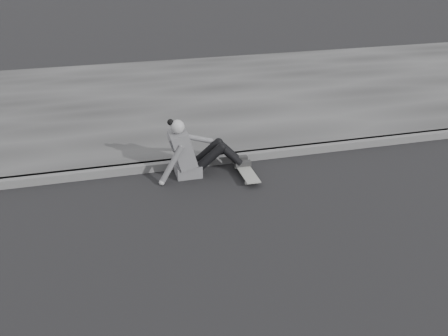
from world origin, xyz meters
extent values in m
plane|color=black|center=(0.00, 0.00, 0.00)|extent=(80.00, 80.00, 0.00)
cube|color=#545454|center=(0.00, 2.58, 0.06)|extent=(24.00, 0.16, 0.12)
cube|color=#373737|center=(0.00, 5.60, 0.06)|extent=(24.00, 6.00, 0.12)
cylinder|color=#A2A29D|center=(0.00, 1.79, 0.03)|extent=(0.03, 0.05, 0.05)
cylinder|color=#A2A29D|center=(0.15, 1.79, 0.03)|extent=(0.03, 0.05, 0.05)
cylinder|color=#A2A29D|center=(0.00, 2.31, 0.03)|extent=(0.03, 0.05, 0.05)
cylinder|color=#A2A29D|center=(0.15, 2.31, 0.03)|extent=(0.03, 0.05, 0.05)
cube|color=#2A2A2D|center=(0.08, 1.79, 0.06)|extent=(0.16, 0.04, 0.03)
cube|color=#2A2A2D|center=(0.08, 2.31, 0.06)|extent=(0.16, 0.04, 0.03)
cube|color=slate|center=(0.08, 2.05, 0.08)|extent=(0.20, 0.78, 0.02)
cube|color=#58585B|center=(-0.72, 2.30, 0.09)|extent=(0.36, 0.34, 0.18)
cube|color=#58585B|center=(-0.79, 2.30, 0.43)|extent=(0.37, 0.40, 0.57)
cube|color=#58585B|center=(-0.92, 2.30, 0.55)|extent=(0.14, 0.30, 0.20)
cylinder|color=#969696|center=(-0.84, 2.30, 0.67)|extent=(0.09, 0.09, 0.08)
sphere|color=#969696|center=(-0.85, 2.30, 0.76)|extent=(0.20, 0.20, 0.20)
sphere|color=black|center=(-0.94, 2.32, 0.83)|extent=(0.09, 0.09, 0.09)
cylinder|color=black|center=(-0.41, 2.21, 0.28)|extent=(0.43, 0.13, 0.39)
cylinder|color=black|center=(-0.41, 2.39, 0.28)|extent=(0.43, 0.13, 0.39)
cylinder|color=black|center=(-0.11, 2.21, 0.28)|extent=(0.35, 0.11, 0.36)
cylinder|color=black|center=(-0.11, 2.39, 0.28)|extent=(0.35, 0.11, 0.36)
sphere|color=black|center=(-0.24, 2.21, 0.42)|extent=(0.13, 0.13, 0.13)
sphere|color=black|center=(-0.24, 2.39, 0.42)|extent=(0.13, 0.13, 0.13)
cube|color=#292929|center=(0.08, 2.21, 0.12)|extent=(0.24, 0.08, 0.07)
cube|color=#292929|center=(0.08, 2.39, 0.12)|extent=(0.24, 0.08, 0.07)
cylinder|color=#58585B|center=(-0.99, 2.09, 0.29)|extent=(0.38, 0.08, 0.58)
sphere|color=#969696|center=(-1.14, 2.08, 0.04)|extent=(0.08, 0.08, 0.08)
cylinder|color=#58585B|center=(-0.55, 2.46, 0.49)|extent=(0.48, 0.08, 0.21)
camera|label=1|loc=(-1.87, -4.08, 3.29)|focal=40.00mm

